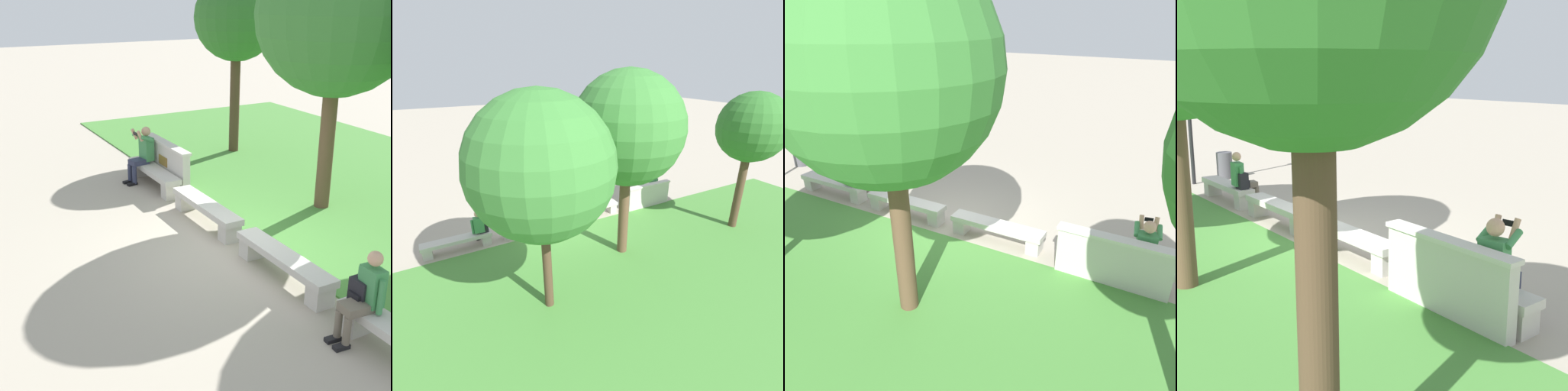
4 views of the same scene
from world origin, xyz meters
TOP-DOWN VIEW (x-y plane):
  - ground_plane at (0.00, 0.00)m, footprint 80.00×80.00m
  - grass_strip at (0.00, 4.38)m, footprint 21.64×8.00m
  - bench_main at (-3.75, 0.00)m, footprint 2.14×0.40m
  - bench_near at (-1.25, 0.00)m, footprint 2.14×0.40m
  - bench_mid at (1.25, 0.00)m, footprint 2.14×0.40m
  - bench_far at (3.75, 0.00)m, footprint 2.14×0.40m
  - backrest_wall_with_plaque at (-3.75, 0.34)m, footprint 2.10×0.24m
  - person_photographer at (-4.21, -0.08)m, footprint 0.51×0.76m
  - person_distant at (3.02, -0.07)m, footprint 0.48×0.69m
  - backpack at (2.89, -0.01)m, footprint 0.28×0.24m
  - tree_behind_wall at (-0.85, 2.58)m, footprint 3.15×3.15m
  - tree_left_background at (2.11, 3.70)m, footprint 3.14×3.14m
  - tree_right_background at (-5.39, 3.22)m, footprint 2.27×2.27m

SIDE VIEW (x-z plane):
  - ground_plane at x=0.00m, z-range 0.00..0.00m
  - grass_strip at x=0.00m, z-range 0.00..0.03m
  - bench_main at x=-3.75m, z-range 0.08..0.53m
  - bench_near at x=-1.25m, z-range 0.08..0.53m
  - bench_mid at x=1.25m, z-range 0.08..0.53m
  - bench_far at x=3.75m, z-range 0.08..0.53m
  - backrest_wall_with_plaque at x=-3.75m, z-range 0.01..1.02m
  - backpack at x=2.89m, z-range 0.41..0.84m
  - person_distant at x=3.02m, z-range 0.04..1.30m
  - person_photographer at x=-4.21m, z-range 0.08..1.40m
  - tree_left_background at x=2.11m, z-range 1.01..6.18m
  - tree_right_background at x=-5.39m, z-range 1.22..6.01m
  - tree_behind_wall at x=-0.85m, z-range 1.15..6.65m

